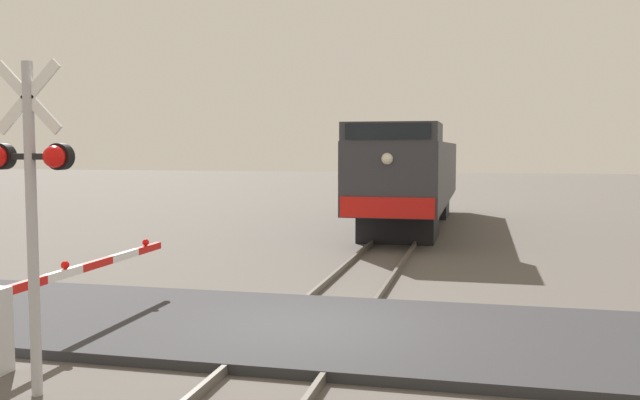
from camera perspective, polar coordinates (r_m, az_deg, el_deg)
The scene contains 7 objects.
ground_plane at distance 12.11m, azimuth -0.56°, elevation -11.08°, with size 160.00×160.00×0.00m, color #514C47.
rail_track_left at distance 12.28m, azimuth -3.87°, elevation -10.52°, with size 0.08×80.00×0.15m, color #59544C.
rail_track_right at distance 11.95m, azimuth 2.84°, elevation -10.93°, with size 0.08×80.00×0.15m, color #59544C.
road_surface at distance 12.09m, azimuth -0.56°, elevation -10.72°, with size 36.00×4.72×0.16m, color #2D2D30.
locomotive at distance 28.30m, azimuth 7.55°, elevation 1.97°, with size 3.07×15.30×4.03m.
crossing_signal at distance 9.49m, azimuth -22.94°, elevation 0.98°, with size 1.18×0.33×4.34m.
crossing_gate at distance 11.48m, azimuth -23.25°, elevation -8.00°, with size 0.36×5.69×1.34m.
Camera 1 is at (2.78, -11.34, 3.22)m, focal length 38.57 mm.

